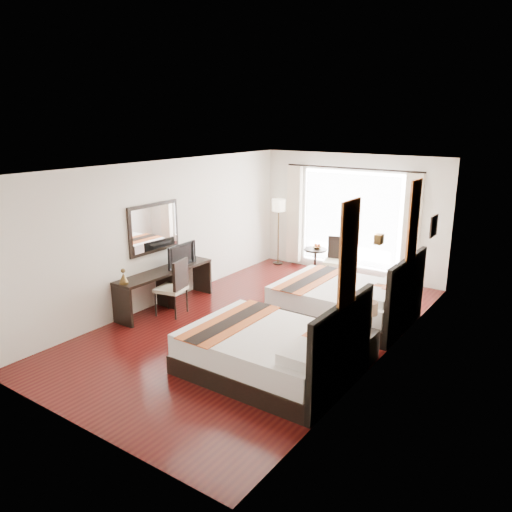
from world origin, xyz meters
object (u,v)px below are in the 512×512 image
Objects in this scene: console_desk at (166,289)px; fruit_bowl at (317,248)px; television at (179,254)px; floor_lamp at (279,209)px; nightstand at (361,346)px; bed_far at (346,300)px; bed_near at (273,351)px; side_table at (315,261)px; window_chair at (335,269)px; desk_chair at (172,298)px; vase at (356,329)px; table_lamp at (369,310)px.

console_desk is 3.85m from fruit_bowl.
floor_lamp is at bearing -5.34° from television.
bed_far is at bearing 122.77° from nightstand.
bed_near is at bearing -18.00° from console_desk.
window_chair is (0.65, -0.26, 0.00)m from side_table.
bed_far is 1.67m from nightstand.
television reaches higher than window_chair.
television reaches higher than console_desk.
window_chair is at bearing -36.84° from television.
desk_chair is 3.86m from window_chair.
bed_far is 11.57× the size of fruit_bowl.
window_chair is (1.65, 3.49, -0.02)m from desk_chair.
fruit_bowl is (1.02, 3.77, 0.31)m from desk_chair.
side_table is (-1.75, 2.07, -0.04)m from bed_far.
fruit_bowl is (1.39, 3.58, 0.26)m from console_desk.
fruit_bowl is at bearing 110.72° from bed_near.
bed_far is 4.91× the size of nightstand.
vase is 0.23× the size of side_table.
floor_lamp is (0.19, 3.77, 1.01)m from console_desk.
floor_lamp reaches higher than bed_far.
fruit_bowl is at bearing 52.13° from side_table.
nightstand is at bearing 172.18° from desk_chair.
fruit_bowl is (-2.63, 3.50, 0.41)m from nightstand.
television is (-3.98, 0.49, 0.41)m from vase.
console_desk is 10.79× the size of fruit_bowl.
bed_near reaches higher than nightstand.
desk_chair is at bearing -178.62° from vase.
table_lamp is 4.28m from fruit_bowl.
fruit_bowl is (1.19, -0.19, -0.75)m from floor_lamp.
desk_chair is (-2.76, 0.82, -0.01)m from bed_near.
window_chair is (-2.04, 3.06, -0.47)m from table_lamp.
television is 0.77× the size of window_chair.
television is at bearing 87.05° from console_desk.
window_chair reaches higher than table_lamp.
vase is 0.68× the size of fruit_bowl.
console_desk is at bearing 174.65° from television.
bed_far reaches higher than vase.
side_table is (-2.64, 3.66, -0.26)m from vase.
bed_far is 2.12m from window_chair.
console_desk is (-3.13, 1.02, 0.04)m from bed_near.
vase is (-0.02, -0.19, 0.34)m from nightstand.
fruit_bowl is 0.20× the size of window_chair.
console_desk is (-4.05, -0.23, -0.40)m from table_lamp.
window_chair reaches higher than fruit_bowl.
table_lamp is at bearing -94.59° from television.
nightstand is 0.62× the size of television.
desk_chair reaches higher than side_table.
floor_lamp is at bearing 121.48° from bed_near.
fruit_bowl is at bearing 126.98° from nightstand.
bed_near is 4.45m from window_chair.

